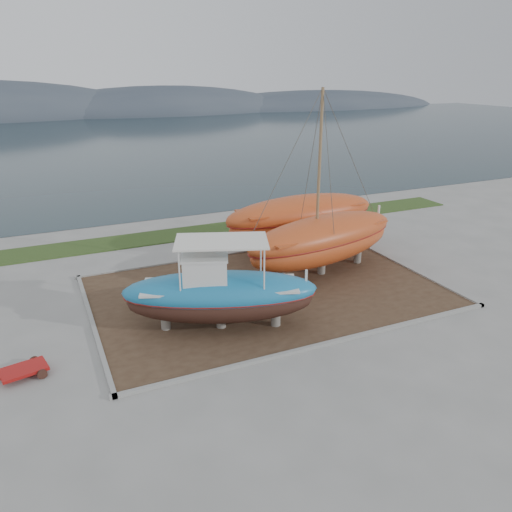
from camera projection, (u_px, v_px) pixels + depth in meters
name	position (u px, v px, depth m)	size (l,w,h in m)	color
ground	(304.00, 324.00, 23.53)	(140.00, 140.00, 0.00)	gray
dirt_patch	(267.00, 291.00, 26.93)	(18.00, 12.00, 0.06)	#422D1E
curb_frame	(267.00, 290.00, 26.92)	(18.60, 12.60, 0.15)	gray
grass_strip	(200.00, 232.00, 36.74)	(44.00, 3.00, 0.08)	#284219
sea	(97.00, 141.00, 83.23)	(260.00, 100.00, 0.04)	#17292F
mountain_ridge	(68.00, 115.00, 130.14)	(200.00, 36.00, 20.00)	#333D49
blue_caique	(220.00, 285.00, 22.40)	(8.81, 2.75, 4.24)	#1C78AF
white_dinghy	(172.00, 291.00, 25.35)	(4.21, 1.58, 1.26)	silver
orange_sailboat	(326.00, 186.00, 27.38)	(10.48, 3.09, 10.35)	#BA461C
orange_bare_hull	(301.00, 223.00, 32.56)	(10.69, 3.21, 3.50)	#BA461C
red_trailer	(24.00, 372.00, 19.46)	(2.56, 1.28, 0.36)	#B01613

